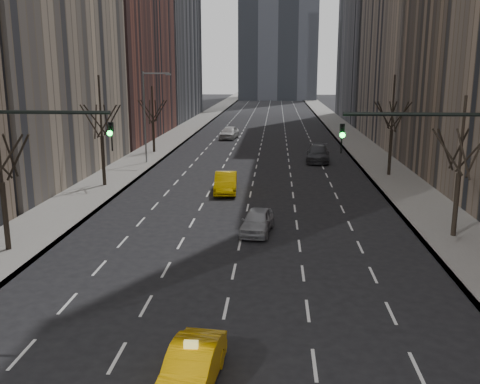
# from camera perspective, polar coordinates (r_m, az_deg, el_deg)

# --- Properties ---
(sidewalk_left) EXTENTS (4.50, 320.00, 0.15)m
(sidewalk_left) POSITION_cam_1_polar(r_m,az_deg,el_deg) (79.52, -6.42, 6.18)
(sidewalk_left) COLOR slate
(sidewalk_left) RESTS_ON ground
(sidewalk_right) EXTENTS (4.50, 320.00, 0.15)m
(sidewalk_right) POSITION_cam_1_polar(r_m,az_deg,el_deg) (78.93, 11.46, 5.96)
(sidewalk_right) COLOR slate
(sidewalk_right) RESTS_ON ground
(tree_lw_b) EXTENTS (3.36, 3.50, 7.82)m
(tree_lw_b) POSITION_cam_1_polar(r_m,az_deg,el_deg) (29.75, -24.06, 0.95)
(tree_lw_b) COLOR black
(tree_lw_b) RESTS_ON ground
(tree_lw_c) EXTENTS (3.36, 3.50, 8.74)m
(tree_lw_c) POSITION_cam_1_polar(r_m,az_deg,el_deg) (44.27, -14.51, 5.67)
(tree_lw_c) COLOR black
(tree_lw_c) RESTS_ON ground
(tree_lw_d) EXTENTS (3.36, 3.50, 7.36)m
(tree_lw_d) POSITION_cam_1_polar(r_m,az_deg,el_deg) (61.57, -9.25, 7.41)
(tree_lw_d) COLOR black
(tree_lw_d) RESTS_ON ground
(tree_rw_b) EXTENTS (3.36, 3.50, 7.82)m
(tree_rw_b) POSITION_cam_1_polar(r_m,az_deg,el_deg) (31.86, 22.31, 1.84)
(tree_rw_b) COLOR black
(tree_rw_b) RESTS_ON ground
(tree_rw_c) EXTENTS (3.36, 3.50, 8.74)m
(tree_rw_c) POSITION_cam_1_polar(r_m,az_deg,el_deg) (49.04, 15.85, 6.27)
(tree_rw_c) COLOR black
(tree_rw_c) RESTS_ON ground
(traffic_mast_right) EXTENTS (6.69, 0.39, 8.00)m
(traffic_mast_right) POSITION_cam_1_polar(r_m,az_deg,el_deg) (21.32, 23.58, 1.49)
(traffic_mast_right) COLOR black
(traffic_mast_right) RESTS_ON ground
(streetlight_far) EXTENTS (2.83, 0.22, 9.00)m
(streetlight_far) POSITION_cam_1_polar(r_m,az_deg,el_deg) (54.34, -9.79, 8.85)
(streetlight_far) COLOR slate
(streetlight_far) RESTS_ON ground
(taxi_sedan) EXTENTS (1.80, 4.13, 1.32)m
(taxi_sedan) POSITION_cam_1_polar(r_m,az_deg,el_deg) (16.78, -5.20, -18.20)
(taxi_sedan) COLOR #FFB705
(taxi_sedan) RESTS_ON ground
(silver_sedan_ahead) EXTENTS (2.12, 4.28, 1.40)m
(silver_sedan_ahead) POSITION_cam_1_polar(r_m,az_deg,el_deg) (31.18, 1.84, -3.11)
(silver_sedan_ahead) COLOR #9B9CA2
(silver_sedan_ahead) RESTS_ON ground
(far_taxi) EXTENTS (1.91, 4.83, 1.56)m
(far_taxi) POSITION_cam_1_polar(r_m,az_deg,el_deg) (41.28, -1.53, 1.00)
(far_taxi) COLOR #DCAB04
(far_taxi) RESTS_ON ground
(far_suv_grey) EXTENTS (2.74, 5.84, 1.65)m
(far_suv_grey) POSITION_cam_1_polar(r_m,az_deg,el_deg) (55.90, 8.31, 4.06)
(far_suv_grey) COLOR #313237
(far_suv_grey) RESTS_ON ground
(far_car_white) EXTENTS (2.59, 5.26, 1.72)m
(far_car_white) POSITION_cam_1_polar(r_m,az_deg,el_deg) (73.90, -1.15, 6.37)
(far_car_white) COLOR silver
(far_car_white) RESTS_ON ground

